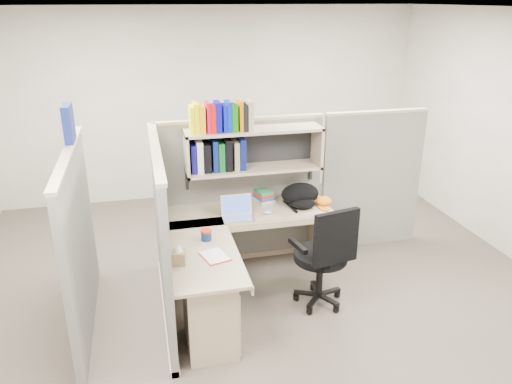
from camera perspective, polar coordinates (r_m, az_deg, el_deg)
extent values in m
plane|color=#3B342E|center=(5.03, 0.46, -12.28)|extent=(6.00, 6.00, 0.00)
plane|color=#AAA79A|center=(7.29, -5.19, 9.88)|extent=(6.00, 0.00, 6.00)
plane|color=silver|center=(4.19, 0.57, 20.14)|extent=(6.00, 6.00, 0.00)
cube|color=#5F5F5B|center=(5.45, -1.76, -0.07)|extent=(1.80, 0.06, 1.60)
cube|color=tan|center=(5.20, -1.86, 8.31)|extent=(1.80, 0.08, 0.03)
cube|color=#5F5F5B|center=(4.53, -10.68, -5.07)|extent=(0.06, 1.80, 1.60)
cube|color=tan|center=(4.24, -11.43, 4.85)|extent=(0.08, 1.80, 0.03)
cube|color=#5F5F5B|center=(4.57, -19.50, -5.77)|extent=(0.06, 1.80, 1.60)
cube|color=#5F5F5B|center=(5.93, 13.07, 1.19)|extent=(1.20, 0.06, 1.60)
cube|color=navy|center=(4.57, -20.64, 7.37)|extent=(0.07, 0.27, 0.32)
cube|color=white|center=(4.51, -10.72, 0.35)|extent=(0.00, 0.21, 0.28)
cube|color=tan|center=(5.05, -0.28, 7.10)|extent=(1.40, 0.34, 0.03)
cube|color=tan|center=(5.17, -0.27, 2.69)|extent=(1.40, 0.34, 0.03)
cube|color=tan|center=(5.00, -7.96, 4.31)|extent=(0.03, 0.34, 0.44)
cube|color=tan|center=(5.30, 7.00, 5.32)|extent=(0.03, 0.34, 0.44)
cube|color=black|center=(5.26, -0.67, 5.35)|extent=(1.38, 0.01, 0.41)
cube|color=#EBF105|center=(4.90, -7.38, 8.22)|extent=(0.03, 0.20, 0.26)
cube|color=#FBE205|center=(4.90, -6.89, 8.43)|extent=(0.05, 0.20, 0.29)
cube|color=#FFA405|center=(4.91, -6.26, 8.30)|extent=(0.06, 0.20, 0.26)
cube|color=#B50730|center=(4.91, -5.53, 8.52)|extent=(0.04, 0.20, 0.29)
cube|color=#C30B07|center=(4.92, -5.02, 8.38)|extent=(0.05, 0.20, 0.26)
cube|color=#0A05A0|center=(4.93, -4.41, 8.59)|extent=(0.06, 0.20, 0.29)
cube|color=#0514AA|center=(4.94, -3.68, 8.46)|extent=(0.04, 0.20, 0.26)
cube|color=#05229E|center=(4.95, -3.19, 8.66)|extent=(0.04, 0.20, 0.29)
cube|color=#0B6A07|center=(4.96, -2.57, 8.53)|extent=(0.06, 0.20, 0.26)
cube|color=#C86304|center=(4.97, -1.85, 8.74)|extent=(0.04, 0.20, 0.29)
cube|color=black|center=(4.98, -1.36, 8.60)|extent=(0.05, 0.20, 0.26)
cube|color=#9D9378|center=(4.99, -0.76, 8.80)|extent=(0.06, 0.20, 0.29)
cube|color=#090854|center=(5.04, -7.22, 3.95)|extent=(0.05, 0.24, 0.29)
cube|color=silver|center=(5.04, -6.53, 4.16)|extent=(0.06, 0.24, 0.32)
cube|color=black|center=(5.06, -5.71, 4.06)|extent=(0.07, 0.24, 0.29)
cube|color=#081751|center=(5.06, -4.80, 4.29)|extent=(0.05, 0.24, 0.32)
cube|color=#0A4C1B|center=(5.08, -4.10, 4.18)|extent=(0.06, 0.24, 0.29)
cube|color=black|center=(5.08, -3.30, 4.40)|extent=(0.07, 0.24, 0.32)
cube|color=gray|center=(5.10, -2.39, 4.31)|extent=(0.05, 0.24, 0.29)
cube|color=#081151|center=(5.11, -1.70, 4.52)|extent=(0.06, 0.24, 0.32)
cube|color=tan|center=(5.18, -1.02, -2.24)|extent=(1.74, 0.60, 0.03)
cube|color=tan|center=(4.41, -6.15, -6.81)|extent=(0.60, 1.34, 0.03)
cube|color=tan|center=(4.93, -0.27, -3.98)|extent=(1.74, 0.02, 0.07)
cube|color=tan|center=(4.47, -2.30, -6.82)|extent=(0.02, 1.34, 0.07)
cube|color=tan|center=(4.31, -5.33, -13.37)|extent=(0.40, 0.55, 0.68)
cube|color=tan|center=(4.23, -2.55, -10.81)|extent=(0.02, 0.50, 0.16)
cube|color=tan|center=(4.33, -2.51, -12.83)|extent=(0.02, 0.50, 0.16)
cube|color=tan|center=(4.45, -2.47, -15.17)|extent=(0.02, 0.50, 0.22)
cube|color=#B2B2B7|center=(4.23, -2.42, -10.80)|extent=(0.01, 0.12, 0.01)
cube|color=tan|center=(5.57, 7.04, -4.79)|extent=(0.03, 0.55, 0.70)
cylinder|color=navy|center=(4.56, -5.71, -4.98)|extent=(0.10, 0.10, 0.09)
cylinder|color=red|center=(4.54, -5.74, -4.43)|extent=(0.10, 0.10, 0.02)
ellipsoid|color=#97B9D7|center=(5.08, 1.36, -2.34)|extent=(0.10, 0.07, 0.04)
cylinder|color=white|center=(5.23, -1.57, -1.20)|extent=(0.09, 0.09, 0.10)
cylinder|color=black|center=(4.77, 7.39, -7.28)|extent=(0.51, 0.51, 0.08)
cube|color=black|center=(4.47, 9.15, -5.19)|extent=(0.44, 0.14, 0.51)
cylinder|color=black|center=(4.87, 7.28, -9.43)|extent=(0.07, 0.07, 0.44)
cylinder|color=black|center=(5.01, 7.14, -11.92)|extent=(0.48, 0.48, 0.11)
cube|color=black|center=(4.58, 4.79, -6.15)|extent=(0.10, 0.29, 0.04)
cube|color=black|center=(4.82, 10.04, -4.90)|extent=(0.10, 0.29, 0.04)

